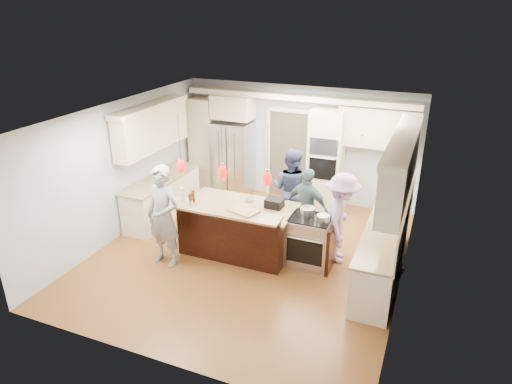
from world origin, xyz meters
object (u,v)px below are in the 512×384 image
at_px(refrigerator, 233,158).
at_px(kitchen_island, 238,228).
at_px(island_range, 311,241).
at_px(person_far_left, 291,189).
at_px(person_bar_end, 163,216).

height_order(refrigerator, kitchen_island, refrigerator).
xyz_separation_m(island_range, person_far_left, (-0.79, 1.21, 0.42)).
xyz_separation_m(kitchen_island, person_bar_end, (-1.04, -0.90, 0.45)).
distance_m(island_range, person_far_left, 1.51).
distance_m(refrigerator, kitchen_island, 2.91).
height_order(refrigerator, person_far_left, refrigerator).
height_order(island_range, person_far_left, person_far_left).
xyz_separation_m(refrigerator, kitchen_island, (1.30, -2.57, -0.41)).
xyz_separation_m(island_range, person_bar_end, (-2.45, -0.97, 0.48)).
xyz_separation_m(person_bar_end, person_far_left, (1.65, 2.18, -0.06)).
height_order(island_range, person_bar_end, person_bar_end).
relative_size(refrigerator, island_range, 1.96).
xyz_separation_m(refrigerator, island_range, (2.71, -2.49, -0.44)).
bearing_deg(person_far_left, refrigerator, -24.67).
bearing_deg(kitchen_island, person_bar_end, -139.28).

